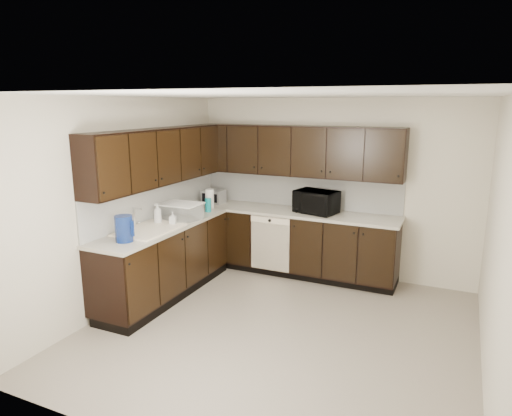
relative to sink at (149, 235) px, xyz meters
The scene contains 20 objects.
floor 1.90m from the sink, ahead, with size 4.00×4.00×0.00m, color gray.
ceiling 2.33m from the sink, ahead, with size 4.00×4.00×0.00m, color white.
wall_back 2.65m from the sink, 50.13° to the left, with size 4.00×0.02×2.50m, color beige.
wall_left 0.49m from the sink, behind, with size 0.02×4.00×2.50m, color beige.
wall_right 3.70m from the sink, ahead, with size 0.02×4.00×2.50m, color beige.
wall_front 2.63m from the sink, 49.77° to the right, with size 4.00×0.02×2.50m, color beige.
lower_cabinets 1.39m from the sink, 58.99° to the left, with size 3.00×2.80×0.90m.
countertop 1.31m from the sink, 59.01° to the left, with size 3.03×2.83×0.04m.
backsplash 1.44m from the sink, 70.83° to the left, with size 3.00×2.80×0.48m.
upper_cabinets 1.61m from the sink, 64.56° to the left, with size 3.00×2.80×0.70m.
dishwasher 1.76m from the sink, 55.40° to the left, with size 0.58×0.04×0.78m.
sink is the anchor object (origin of this frame).
microwave 2.31m from the sink, 47.77° to the left, with size 0.56×0.38×0.31m, color black.
soap_bottle_a 0.38m from the sink, 69.58° to the left, with size 0.08×0.08×0.17m, color gray.
soap_bottle_b 0.38m from the sink, 106.69° to the left, with size 0.10×0.10×0.27m, color gray.
toaster_oven 1.69m from the sink, 92.35° to the left, with size 0.32×0.24×0.20m, color silver.
storage_bin 0.66m from the sink, 87.71° to the left, with size 0.51×0.38×0.20m, color silver.
blue_pitcher 0.51m from the sink, 85.59° to the right, with size 0.19×0.19×0.29m, color navy.
teal_tumbler 1.16m from the sink, 82.47° to the left, with size 0.09×0.09×0.19m, color #0D858F.
paper_towel_roll 1.38m from the sink, 87.90° to the left, with size 0.12×0.12×0.28m, color white.
Camera 1 is at (1.67, -4.25, 2.42)m, focal length 32.00 mm.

